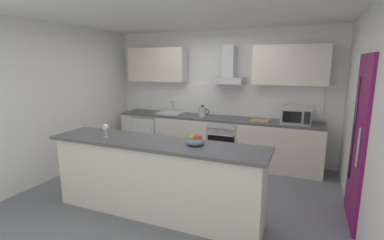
{
  "coord_description": "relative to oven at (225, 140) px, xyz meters",
  "views": [
    {
      "loc": [
        1.66,
        -3.7,
        1.94
      ],
      "look_at": [
        -0.02,
        0.37,
        1.05
      ],
      "focal_mm": 26.28,
      "sensor_mm": 36.0,
      "label": 1
    }
  ],
  "objects": [
    {
      "name": "ground",
      "position": [
        -0.23,
        -1.46,
        -0.47
      ],
      "size": [
        5.56,
        4.62,
        0.02
      ],
      "primitive_type": "cube",
      "color": "slate"
    },
    {
      "name": "ceiling",
      "position": [
        -0.23,
        -1.46,
        2.15
      ],
      "size": [
        5.56,
        4.62,
        0.02
      ],
      "primitive_type": "cube",
      "color": "white"
    },
    {
      "name": "wall_back",
      "position": [
        -0.23,
        0.41,
        0.84
      ],
      "size": [
        5.56,
        0.12,
        2.6
      ],
      "primitive_type": "cube",
      "color": "white",
      "rests_on": "ground"
    },
    {
      "name": "wall_left",
      "position": [
        -2.57,
        -1.46,
        0.84
      ],
      "size": [
        0.12,
        4.62,
        2.6
      ],
      "primitive_type": "cube",
      "color": "white",
      "rests_on": "ground"
    },
    {
      "name": "wall_right",
      "position": [
        2.11,
        -1.46,
        0.84
      ],
      "size": [
        0.12,
        4.62,
        2.6
      ],
      "primitive_type": "cube",
      "color": "white",
      "rests_on": "ground"
    },
    {
      "name": "backsplash_tile",
      "position": [
        -0.23,
        0.33,
        0.77
      ],
      "size": [
        3.88,
        0.02,
        0.66
      ],
      "primitive_type": "cube",
      "color": "white"
    },
    {
      "name": "counter_back",
      "position": [
        -0.23,
        0.03,
        -0.01
      ],
      "size": [
        4.02,
        0.6,
        0.9
      ],
      "color": "beige",
      "rests_on": "ground"
    },
    {
      "name": "counter_island",
      "position": [
        -0.29,
        -2.21,
        0.04
      ],
      "size": [
        2.84,
        0.64,
        0.98
      ],
      "color": "beige",
      "rests_on": "ground"
    },
    {
      "name": "upper_cabinets",
      "position": [
        -0.23,
        0.18,
        1.45
      ],
      "size": [
        3.96,
        0.32,
        0.7
      ],
      "color": "beige"
    },
    {
      "name": "side_door",
      "position": [
        2.04,
        -1.43,
        0.57
      ],
      "size": [
        0.08,
        0.85,
        2.05
      ],
      "color": "#7A1456",
      "rests_on": "ground"
    },
    {
      "name": "oven",
      "position": [
        0.0,
        0.0,
        0.0
      ],
      "size": [
        0.6,
        0.62,
        0.8
      ],
      "color": "slate",
      "rests_on": "ground"
    },
    {
      "name": "refrigerator",
      "position": [
        -1.7,
        -0.0,
        -0.03
      ],
      "size": [
        0.58,
        0.6,
        0.85
      ],
      "color": "white",
      "rests_on": "ground"
    },
    {
      "name": "microwave",
      "position": [
        1.28,
        -0.03,
        0.59
      ],
      "size": [
        0.5,
        0.38,
        0.3
      ],
      "color": "#B7BABC",
      "rests_on": "counter_back"
    },
    {
      "name": "sink",
      "position": [
        -1.19,
        0.01,
        0.47
      ],
      "size": [
        0.5,
        0.4,
        0.26
      ],
      "color": "silver",
      "rests_on": "counter_back"
    },
    {
      "name": "kettle",
      "position": [
        -0.46,
        -0.03,
        0.55
      ],
      "size": [
        0.29,
        0.15,
        0.24
      ],
      "color": "#B7BABC",
      "rests_on": "counter_back"
    },
    {
      "name": "range_hood",
      "position": [
        -0.0,
        0.13,
        1.33
      ],
      "size": [
        0.62,
        0.45,
        0.72
      ],
      "color": "#B7BABC"
    },
    {
      "name": "wine_glass",
      "position": [
        -1.0,
        -2.26,
        0.64
      ],
      "size": [
        0.08,
        0.08,
        0.18
      ],
      "color": "silver",
      "rests_on": "counter_island"
    },
    {
      "name": "fruit_bowl",
      "position": [
        0.23,
        -2.15,
        0.57
      ],
      "size": [
        0.22,
        0.22,
        0.13
      ],
      "color": "slate",
      "rests_on": "counter_island"
    },
    {
      "name": "chopping_board",
      "position": [
        0.67,
        -0.02,
        0.45
      ],
      "size": [
        0.37,
        0.27,
        0.02
      ],
      "primitive_type": "cube",
      "rotation": [
        0.0,
        0.0,
        -0.17
      ],
      "color": "tan",
      "rests_on": "counter_back"
    }
  ]
}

